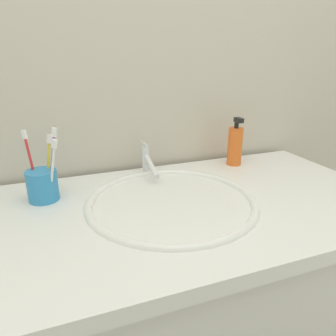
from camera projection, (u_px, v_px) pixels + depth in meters
tiled_wall_back at (141, 65)px, 1.05m from camera, size 2.43×0.04×2.40m
vanity_counter at (178, 322)px, 1.00m from camera, size 1.23×0.63×0.85m
sink_basin at (172, 212)px, 0.88m from camera, size 0.48×0.48×0.10m
faucet at (148, 161)px, 1.05m from camera, size 0.02×0.16×0.11m
toothbrush_cup at (43, 186)px, 0.87m from camera, size 0.08×0.08×0.09m
toothbrush_red at (31, 160)px, 0.85m from camera, size 0.03×0.03×0.19m
toothbrush_purple at (53, 159)px, 0.84m from camera, size 0.05×0.02×0.20m
toothbrush_yellow at (49, 162)px, 0.87m from camera, size 0.04×0.03×0.18m
toothbrush_white at (53, 167)px, 0.82m from camera, size 0.04×0.04×0.18m
soap_dispenser at (235, 145)px, 1.14m from camera, size 0.05×0.06×0.18m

